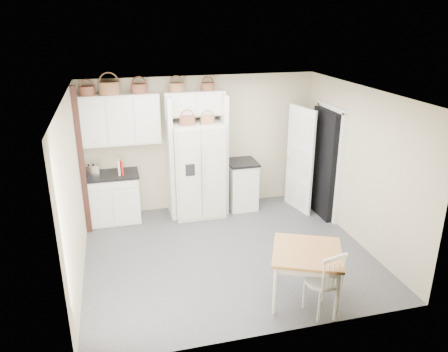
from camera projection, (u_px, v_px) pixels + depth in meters
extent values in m
plane|color=#333238|center=(227.00, 253.00, 7.13)|extent=(4.50, 4.50, 0.00)
plane|color=white|center=(228.00, 93.00, 6.23)|extent=(4.50, 4.50, 0.00)
plane|color=#BDB28F|center=(201.00, 143.00, 8.49)|extent=(4.50, 0.00, 4.50)
plane|color=#BDB28F|center=(74.00, 192.00, 6.15)|extent=(0.00, 4.00, 4.00)
plane|color=#BDB28F|center=(359.00, 166.00, 7.21)|extent=(0.00, 4.00, 4.00)
cube|color=beige|center=(198.00, 169.00, 8.26)|extent=(0.93, 0.75, 1.80)
cube|color=beige|center=(113.00, 198.00, 8.11)|extent=(0.97, 0.61, 0.89)
cube|color=beige|center=(241.00, 185.00, 8.69)|extent=(0.53, 0.63, 0.93)
cube|color=#AA7539|center=(306.00, 275.00, 5.85)|extent=(1.18, 1.18, 0.74)
cube|color=beige|center=(323.00, 281.00, 5.57)|extent=(0.53, 0.50, 0.92)
cube|color=black|center=(110.00, 175.00, 7.94)|extent=(1.01, 0.65, 0.04)
cube|color=black|center=(242.00, 162.00, 8.52)|extent=(0.57, 0.67, 0.04)
cube|color=silver|center=(91.00, 171.00, 7.79)|extent=(0.32, 0.21, 0.21)
cube|color=#B70D14|center=(121.00, 168.00, 7.87)|extent=(0.07, 0.17, 0.24)
cube|color=beige|center=(119.00, 167.00, 7.86)|extent=(0.04, 0.18, 0.27)
cylinder|color=brown|center=(87.00, 91.00, 7.48)|extent=(0.27, 0.27, 0.15)
cylinder|color=brown|center=(109.00, 88.00, 7.55)|extent=(0.37, 0.37, 0.22)
cylinder|color=brown|center=(139.00, 88.00, 7.68)|extent=(0.28, 0.28, 0.16)
cylinder|color=brown|center=(176.00, 87.00, 7.84)|extent=(0.28, 0.28, 0.16)
cylinder|color=brown|center=(208.00, 86.00, 7.98)|extent=(0.24, 0.24, 0.14)
cylinder|color=brown|center=(187.00, 121.00, 7.78)|extent=(0.28, 0.28, 0.15)
cylinder|color=brown|center=(208.00, 120.00, 7.87)|extent=(0.25, 0.25, 0.14)
cube|color=beige|center=(120.00, 119.00, 7.78)|extent=(1.40, 0.34, 0.90)
cube|color=beige|center=(194.00, 103.00, 8.02)|extent=(1.12, 0.34, 0.45)
cube|color=beige|center=(170.00, 158.00, 8.12)|extent=(0.08, 0.60, 2.30)
cube|color=beige|center=(223.00, 154.00, 8.36)|extent=(0.08, 0.60, 2.30)
cube|color=#341812|center=(82.00, 163.00, 7.39)|extent=(0.09, 0.09, 2.60)
cube|color=black|center=(325.00, 164.00, 8.19)|extent=(0.18, 0.85, 2.05)
cube|color=white|center=(300.00, 160.00, 8.41)|extent=(0.21, 0.79, 2.05)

